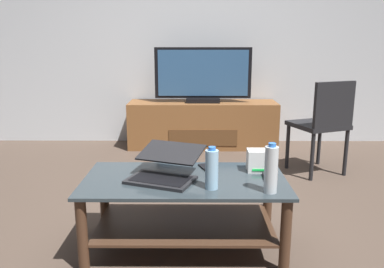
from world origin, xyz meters
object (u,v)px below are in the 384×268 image
object	(u,v)px
coffee_table	(185,201)
media_cabinet	(203,124)
water_bottle_near	(212,169)
cell_phone	(207,167)
tv_remote	(268,178)
router_box	(257,160)
laptop	(165,168)
television	(203,76)
water_bottle_far	(271,169)
dining_chair	(324,121)

from	to	relation	value
coffee_table	media_cabinet	size ratio (longest dim) A/B	0.69
water_bottle_near	media_cabinet	bearing A→B (deg)	89.94
cell_phone	tv_remote	bearing A→B (deg)	-50.34
coffee_table	tv_remote	distance (m)	0.51
coffee_table	router_box	xyz separation A→B (m)	(0.45, 0.14, 0.21)
laptop	water_bottle_near	distance (m)	0.32
coffee_table	television	bearing A→B (deg)	86.30
laptop	router_box	size ratio (longest dim) A/B	3.70
water_bottle_near	cell_phone	size ratio (longest dim) A/B	1.69
media_cabinet	water_bottle_near	distance (m)	2.58
water_bottle_near	tv_remote	bearing A→B (deg)	24.34
coffee_table	water_bottle_far	xyz separation A→B (m)	(0.46, -0.22, 0.27)
media_cabinet	tv_remote	world-z (taller)	media_cabinet
router_box	water_bottle_far	xyz separation A→B (m)	(0.02, -0.36, 0.06)
media_cabinet	router_box	size ratio (longest dim) A/B	12.84
coffee_table	tv_remote	xyz separation A→B (m)	(0.49, -0.01, 0.15)
dining_chair	water_bottle_near	distance (m)	1.90
router_box	cell_phone	distance (m)	0.32
dining_chair	coffee_table	bearing A→B (deg)	-132.06
media_cabinet	laptop	world-z (taller)	laptop
coffee_table	cell_phone	size ratio (longest dim) A/B	8.50
water_bottle_far	dining_chair	bearing A→B (deg)	63.81
coffee_table	laptop	bearing A→B (deg)	179.89
media_cabinet	tv_remote	distance (m)	2.45
dining_chair	router_box	bearing A→B (deg)	-122.82
television	tv_remote	distance (m)	2.45
television	dining_chair	size ratio (longest dim) A/B	1.25
television	laptop	bearing A→B (deg)	-96.45
coffee_table	dining_chair	distance (m)	1.88
water_bottle_far	media_cabinet	bearing A→B (deg)	96.72
dining_chair	router_box	world-z (taller)	dining_chair
coffee_table	router_box	size ratio (longest dim) A/B	8.84
laptop	television	bearing A→B (deg)	83.55
router_box	water_bottle_far	distance (m)	0.36
water_bottle_far	tv_remote	world-z (taller)	water_bottle_far
coffee_table	water_bottle_near	world-z (taller)	water_bottle_near
coffee_table	television	distance (m)	2.44
dining_chair	cell_phone	world-z (taller)	dining_chair
media_cabinet	tv_remote	bearing A→B (deg)	-82.19
tv_remote	router_box	bearing A→B (deg)	106.77
router_box	media_cabinet	bearing A→B (deg)	97.37
dining_chair	cell_phone	size ratio (longest dim) A/B	6.36
laptop	water_bottle_far	distance (m)	0.62
tv_remote	water_bottle_near	bearing A→B (deg)	-153.12
media_cabinet	television	bearing A→B (deg)	-90.00
dining_chair	tv_remote	world-z (taller)	dining_chair
water_bottle_far	cell_phone	size ratio (longest dim) A/B	1.94
laptop	router_box	world-z (taller)	laptop
cell_phone	water_bottle_near	bearing A→B (deg)	-107.47
coffee_table	media_cabinet	bearing A→B (deg)	86.33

